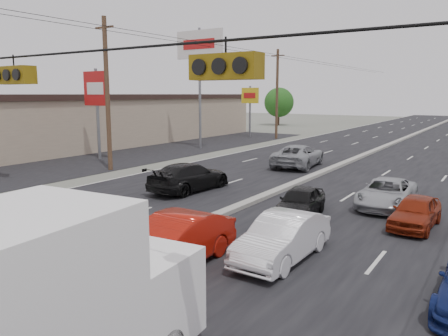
{
  "coord_description": "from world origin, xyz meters",
  "views": [
    {
      "loc": [
        9.82,
        -5.12,
        5.09
      ],
      "look_at": [
        0.54,
        9.07,
        2.2
      ],
      "focal_mm": 35.0,
      "sensor_mm": 36.0,
      "label": 1
    }
  ],
  "objects": [
    {
      "name": "center_median",
      "position": [
        0.0,
        30.0,
        0.1
      ],
      "size": [
        0.5,
        160.0,
        0.2
      ],
      "primitive_type": "cube",
      "color": "gray",
      "rests_on": "ground"
    },
    {
      "name": "utility_pole_left_b",
      "position": [
        -12.5,
        15.0,
        5.11
      ],
      "size": [
        1.6,
        0.3,
        10.0
      ],
      "color": "#422D1E",
      "rests_on": "ground"
    },
    {
      "name": "utility_pole_left_c",
      "position": [
        -12.5,
        40.0,
        5.11
      ],
      "size": [
        1.6,
        0.3,
        10.0
      ],
      "color": "#422D1E",
      "rests_on": "ground"
    },
    {
      "name": "strip_mall",
      "position": [
        -26.0,
        25.0,
        2.3
      ],
      "size": [
        12.0,
        42.0,
        4.6
      ],
      "primitive_type": "cube",
      "color": "tan",
      "rests_on": "ground"
    },
    {
      "name": "oncoming_near",
      "position": [
        -4.12,
        12.85,
        0.74
      ],
      "size": [
        2.38,
        5.23,
        1.48
      ],
      "primitive_type": "imported",
      "rotation": [
        0.0,
        0.0,
        3.08
      ],
      "color": "black",
      "rests_on": "ground"
    },
    {
      "name": "queue_car_e",
      "position": [
        7.12,
        12.44,
        0.62
      ],
      "size": [
        1.61,
        3.68,
        1.23
      ],
      "primitive_type": "imported",
      "rotation": [
        0.0,
        0.0,
        -0.04
      ],
      "color": "maroon",
      "rests_on": "ground"
    },
    {
      "name": "queue_car_b",
      "position": [
        4.29,
        6.65,
        0.7
      ],
      "size": [
        1.56,
        4.29,
        1.41
      ],
      "primitive_type": "imported",
      "rotation": [
        0.0,
        0.0,
        -0.02
      ],
      "color": "white",
      "rests_on": "ground"
    },
    {
      "name": "pole_sign_mid",
      "position": [
        -17.0,
        18.0,
        5.11
      ],
      "size": [
        2.6,
        0.25,
        7.0
      ],
      "color": "slate",
      "rests_on": "ground"
    },
    {
      "name": "tree_left_far",
      "position": [
        -22.0,
        60.0,
        3.72
      ],
      "size": [
        4.8,
        4.8,
        6.12
      ],
      "color": "#382619",
      "rests_on": "ground"
    },
    {
      "name": "queue_car_c",
      "position": [
        5.45,
        15.01,
        0.64
      ],
      "size": [
        2.25,
        4.64,
        1.27
      ],
      "primitive_type": "imported",
      "rotation": [
        0.0,
        0.0,
        0.03
      ],
      "color": "#A2A5A9",
      "rests_on": "ground"
    },
    {
      "name": "red_sedan",
      "position": [
        1.82,
        4.36,
        0.76
      ],
      "size": [
        1.64,
        4.62,
        1.52
      ],
      "primitive_type": "imported",
      "rotation": [
        0.0,
        0.0,
        0.01
      ],
      "color": "#A6150A",
      "rests_on": "ground"
    },
    {
      "name": "oncoming_far",
      "position": [
        -2.43,
        23.18,
        0.78
      ],
      "size": [
        3.25,
        5.89,
        1.56
      ],
      "primitive_type": "imported",
      "rotation": [
        0.0,
        0.0,
        3.26
      ],
      "color": "gray",
      "rests_on": "ground"
    },
    {
      "name": "traffic_signals",
      "position": [
        1.4,
        0.0,
        5.49
      ],
      "size": [
        25.0,
        0.3,
        0.54
      ],
      "color": "black",
      "rests_on": "ground"
    },
    {
      "name": "pole_sign_far",
      "position": [
        -16.0,
        40.0,
        4.41
      ],
      "size": [
        2.2,
        0.25,
        6.0
      ],
      "color": "slate",
      "rests_on": "ground"
    },
    {
      "name": "queue_car_a",
      "position": [
        2.79,
        11.44,
        0.63
      ],
      "size": [
        1.87,
        3.82,
        1.25
      ],
      "primitive_type": "imported",
      "rotation": [
        0.0,
        0.0,
        0.11
      ],
      "color": "black",
      "rests_on": "ground"
    },
    {
      "name": "pole_sign_billboard",
      "position": [
        -14.5,
        28.0,
        8.87
      ],
      "size": [
        5.0,
        0.25,
        11.0
      ],
      "color": "slate",
      "rests_on": "ground"
    },
    {
      "name": "box_truck",
      "position": [
        4.14,
        -2.08,
        1.77
      ],
      "size": [
        2.97,
        6.98,
        3.45
      ],
      "rotation": [
        0.0,
        0.0,
        0.09
      ],
      "color": "black",
      "rests_on": "ground"
    },
    {
      "name": "parking_lot",
      "position": [
        -17.0,
        25.0,
        0.0
      ],
      "size": [
        10.0,
        42.0,
        0.02
      ],
      "primitive_type": "cube",
      "color": "black",
      "rests_on": "ground"
    },
    {
      "name": "road_surface",
      "position": [
        0.0,
        30.0,
        0.0
      ],
      "size": [
        20.0,
        160.0,
        0.02
      ],
      "primitive_type": "cube",
      "color": "black",
      "rests_on": "ground"
    }
  ]
}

